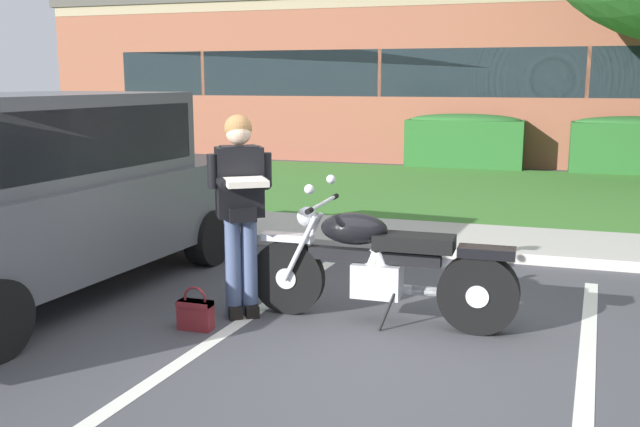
# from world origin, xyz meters

# --- Properties ---
(ground_plane) EXTENTS (140.00, 140.00, 0.00)m
(ground_plane) POSITION_xyz_m (0.00, 0.00, 0.00)
(ground_plane) COLOR #424247
(curb_strip) EXTENTS (60.00, 0.20, 0.12)m
(curb_strip) POSITION_xyz_m (0.00, 3.06, 0.06)
(curb_strip) COLOR #B7B2A8
(curb_strip) RESTS_ON ground
(concrete_walk) EXTENTS (60.00, 1.50, 0.08)m
(concrete_walk) POSITION_xyz_m (0.00, 3.91, 0.04)
(concrete_walk) COLOR #B7B2A8
(concrete_walk) RESTS_ON ground
(grass_lawn) EXTENTS (60.00, 6.37, 0.06)m
(grass_lawn) POSITION_xyz_m (0.00, 7.85, 0.03)
(grass_lawn) COLOR #3D752D
(grass_lawn) RESTS_ON ground
(stall_stripe_0) EXTENTS (0.40, 4.40, 0.01)m
(stall_stripe_0) POSITION_xyz_m (-1.11, 0.20, 0.00)
(stall_stripe_0) COLOR silver
(stall_stripe_0) RESTS_ON ground
(stall_stripe_1) EXTENTS (0.40, 4.40, 0.01)m
(stall_stripe_1) POSITION_xyz_m (1.59, 0.20, 0.00)
(stall_stripe_1) COLOR silver
(stall_stripe_1) RESTS_ON ground
(motorcycle) EXTENTS (2.24, 0.82, 1.18)m
(motorcycle) POSITION_xyz_m (0.07, 0.66, 0.48)
(motorcycle) COLOR black
(motorcycle) RESTS_ON ground
(rider_person) EXTENTS (0.61, 0.67, 1.70)m
(rider_person) POSITION_xyz_m (-1.16, 0.46, 1.01)
(rider_person) COLOR black
(rider_person) RESTS_ON ground
(handbag) EXTENTS (0.28, 0.13, 0.36)m
(handbag) POSITION_xyz_m (-1.38, 0.03, 0.14)
(handbag) COLOR maroon
(handbag) RESTS_ON ground
(parked_suv_adjacent) EXTENTS (2.31, 4.97, 1.86)m
(parked_suv_adjacent) POSITION_xyz_m (-3.23, 0.50, 0.96)
(parked_suv_adjacent) COLOR #515459
(parked_suv_adjacent) RESTS_ON ground
(hedge_left) EXTENTS (2.57, 0.90, 1.24)m
(hedge_left) POSITION_xyz_m (-0.55, 11.29, 0.65)
(hedge_left) COLOR #286028
(hedge_left) RESTS_ON ground
(hedge_center_left) EXTENTS (2.70, 0.90, 1.24)m
(hedge_center_left) POSITION_xyz_m (3.03, 11.29, 0.65)
(hedge_center_left) COLOR #286028
(hedge_center_left) RESTS_ON ground
(brick_building) EXTENTS (27.40, 10.43, 4.09)m
(brick_building) POSITION_xyz_m (1.97, 16.93, 2.05)
(brick_building) COLOR #93513D
(brick_building) RESTS_ON ground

